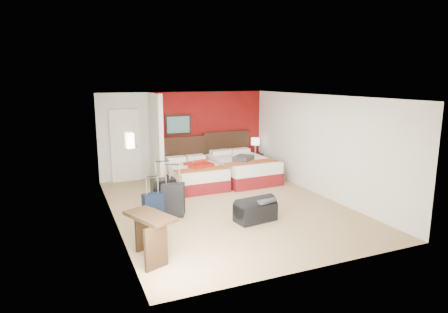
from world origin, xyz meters
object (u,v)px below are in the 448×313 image
bed_left (194,176)px  suitcase_charcoal (173,201)px  table_lamp (255,146)px  red_suitcase_open (199,164)px  desk (151,236)px  bed_right (242,169)px  suitcase_black (164,197)px  suitcase_navy (153,208)px  nightstand (255,162)px  duffel_bag (255,211)px

bed_left → suitcase_charcoal: bearing=-120.8°
table_lamp → suitcase_charcoal: 4.69m
red_suitcase_open → desk: size_ratio=0.92×
suitcase_charcoal → bed_right: bearing=63.5°
suitcase_black → suitcase_navy: 0.50m
red_suitcase_open → suitcase_navy: 2.77m
suitcase_charcoal → suitcase_black: bearing=145.6°
red_suitcase_open → nightstand: red_suitcase_open is taller
suitcase_charcoal → nightstand: bearing=64.8°
bed_right → desk: (-3.52, -3.94, 0.06)m
bed_left → duffel_bag: bed_left is taller
suitcase_charcoal → suitcase_navy: suitcase_charcoal is taller
suitcase_navy → desk: bearing=-110.7°
table_lamp → red_suitcase_open: bearing=-155.2°
desk → duffel_bag: bearing=-2.7°
suitcase_black → duffel_bag: bearing=-35.1°
bed_right → table_lamp: bearing=41.7°
red_suitcase_open → duffel_bag: 2.96m
red_suitcase_open → nightstand: size_ratio=1.47×
red_suitcase_open → nightstand: 2.51m
red_suitcase_open → desk: (-2.14, -3.77, -0.25)m
suitcase_navy → table_lamp: bearing=31.8°
nightstand → desk: size_ratio=0.63×
suitcase_black → suitcase_navy: suitcase_black is taller
desk → bed_right: bearing=25.7°
bed_right → suitcase_black: 3.40m
duffel_bag → red_suitcase_open: bearing=86.0°
suitcase_charcoal → desk: bearing=-92.3°
bed_left → duffel_bag: bearing=-86.0°
desk → nightstand: bearing=25.0°
nightstand → duffel_bag: size_ratio=0.68×
suitcase_black → nightstand: bearing=37.8°
bed_right → suitcase_black: (-2.79, -1.94, 0.06)m
bed_left → desk: bearing=-119.5°
bed_right → desk: desk is taller
nightstand → desk: (-4.40, -4.81, 0.09)m
red_suitcase_open → suitcase_charcoal: size_ratio=1.20×
nightstand → table_lamp: bearing=0.0°
suitcase_black → suitcase_navy: (-0.31, -0.37, -0.10)m
bed_right → red_suitcase_open: 1.42m
bed_left → red_suitcase_open: red_suitcase_open is taller
duffel_bag → table_lamp: bearing=54.6°
suitcase_black → desk: bearing=-109.4°
duffel_bag → desk: 2.50m
bed_left → suitcase_navy: bearing=-127.8°
table_lamp → suitcase_navy: bearing=-141.5°
suitcase_black → red_suitcase_open: bearing=51.7°
nightstand → desk: 6.52m
suitcase_charcoal → desk: desk is taller
suitcase_charcoal → suitcase_navy: (-0.46, -0.13, -0.07)m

